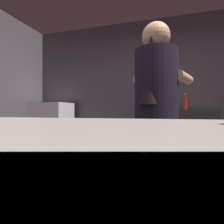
# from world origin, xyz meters

# --- Properties ---
(wall_back) EXTENTS (5.20, 0.10, 2.70)m
(wall_back) POSITION_xyz_m (0.00, 2.20, 1.35)
(wall_back) COLOR #534B56
(wall_back) RESTS_ON ground
(prep_counter) EXTENTS (2.10, 0.60, 0.88)m
(prep_counter) POSITION_xyz_m (0.35, 0.66, 0.44)
(prep_counter) COLOR #4A4233
(prep_counter) RESTS_ON ground
(back_shelf) EXTENTS (0.95, 0.36, 1.08)m
(back_shelf) POSITION_xyz_m (0.30, 1.92, 0.54)
(back_shelf) COLOR #393435
(back_shelf) RESTS_ON ground
(mini_fridge) EXTENTS (0.63, 0.58, 1.21)m
(mini_fridge) POSITION_xyz_m (-2.03, 1.75, 0.60)
(mini_fridge) COLOR white
(mini_fridge) RESTS_ON ground
(bartender) EXTENTS (0.50, 0.55, 1.75)m
(bartender) POSITION_xyz_m (-0.02, 0.21, 1.02)
(bartender) COLOR #2C2A2E
(bartender) RESTS_ON ground
(mixing_bowl) EXTENTS (0.22, 0.22, 0.06)m
(mixing_bowl) POSITION_xyz_m (-0.37, 0.73, 0.91)
(mixing_bowl) COLOR slate
(mixing_bowl) RESTS_ON prep_counter
(chefs_knife) EXTENTS (0.24, 0.09, 0.01)m
(chefs_knife) POSITION_xyz_m (0.26, 0.61, 0.89)
(chefs_knife) COLOR silver
(chefs_knife) RESTS_ON prep_counter
(bottle_vinegar) EXTENTS (0.06, 0.06, 0.25)m
(bottle_vinegar) POSITION_xyz_m (0.30, 1.98, 1.18)
(bottle_vinegar) COLOR red
(bottle_vinegar) RESTS_ON back_shelf
(bottle_soy) EXTENTS (0.06, 0.06, 0.25)m
(bottle_soy) POSITION_xyz_m (0.03, 1.89, 1.18)
(bottle_soy) COLOR #CAD176
(bottle_soy) RESTS_ON back_shelf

